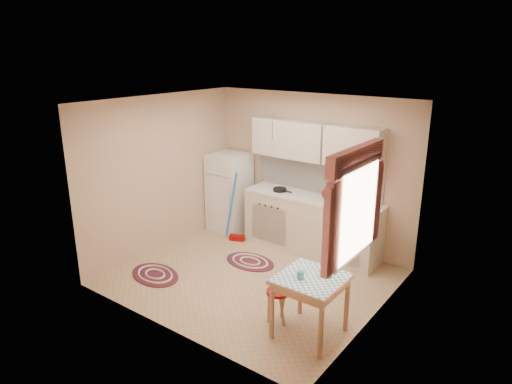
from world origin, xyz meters
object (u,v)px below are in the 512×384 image
Objects in this scene: base_cabinets at (311,225)px; stool at (278,306)px; table at (310,306)px; fridge at (229,192)px.

stool is (0.70, -2.01, -0.23)m from base_cabinets.
fridge is at bearing 145.04° from table.
fridge is 1.69m from base_cabinets.
base_cabinets reaches higher than stool.
fridge is 1.94× the size of table.
stool is (2.37, -1.96, -0.49)m from fridge.
fridge is at bearing 140.35° from stool.
base_cabinets reaches higher than table.
base_cabinets is at bearing 109.24° from stool.
table is 1.71× the size of stool.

